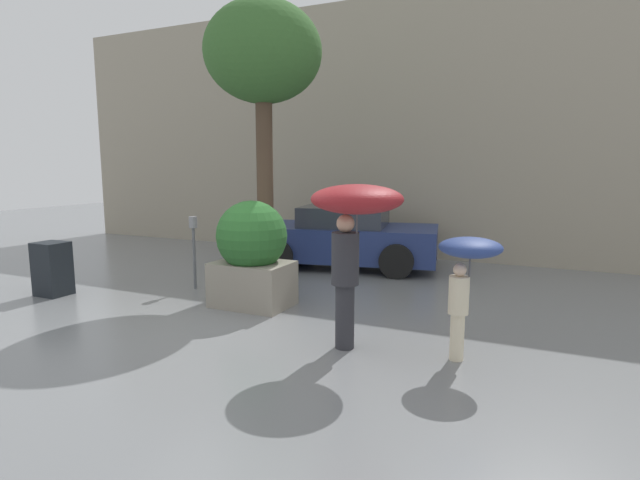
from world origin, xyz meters
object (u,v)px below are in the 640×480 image
at_px(street_tree, 263,58).
at_px(newspaper_box, 52,269).
at_px(person_adult, 354,218).
at_px(parked_car_near, 344,238).
at_px(parking_meter, 194,237).
at_px(person_child, 467,264).
at_px(planter_box, 252,252).

xyz_separation_m(street_tree, newspaper_box, (-2.83, -2.22, -3.57)).
relative_size(person_adult, newspaper_box, 2.17).
relative_size(parked_car_near, parking_meter, 3.23).
xyz_separation_m(parked_car_near, parking_meter, (-1.66, -2.92, 0.30)).
relative_size(person_child, street_tree, 0.28).
xyz_separation_m(person_child, parked_car_near, (-3.20, 4.31, -0.48)).
distance_m(parked_car_near, newspaper_box, 5.56).
bearing_deg(newspaper_box, parking_meter, 35.91).
relative_size(parked_car_near, street_tree, 0.83).
distance_m(planter_box, parked_car_near, 3.43).
height_order(planter_box, parked_car_near, planter_box).
height_order(street_tree, parking_meter, street_tree).
bearing_deg(street_tree, parking_meter, -137.73).
bearing_deg(parking_meter, person_adult, -23.76).
bearing_deg(parked_car_near, person_child, -154.15).
bearing_deg(person_adult, parked_car_near, 119.60).
distance_m(person_adult, person_child, 1.35).
distance_m(person_child, parked_car_near, 5.39).
height_order(person_child, parking_meter, person_child).
relative_size(person_adult, street_tree, 0.39).
distance_m(person_adult, newspaper_box, 5.61).
height_order(person_child, newspaper_box, person_child).
bearing_deg(parked_car_near, person_adult, -167.31).
bearing_deg(person_adult, newspaper_box, -176.23).
bearing_deg(parked_car_near, newspaper_box, 129.69).
bearing_deg(parking_meter, parked_car_near, 60.40).
xyz_separation_m(parked_car_near, newspaper_box, (-3.54, -4.28, -0.17)).
bearing_deg(parking_meter, person_child, -15.95).
bearing_deg(planter_box, parking_meter, 161.91).
bearing_deg(street_tree, parked_car_near, 70.99).
bearing_deg(person_child, parking_meter, 154.39).
bearing_deg(parking_meter, newspaper_box, -144.09).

